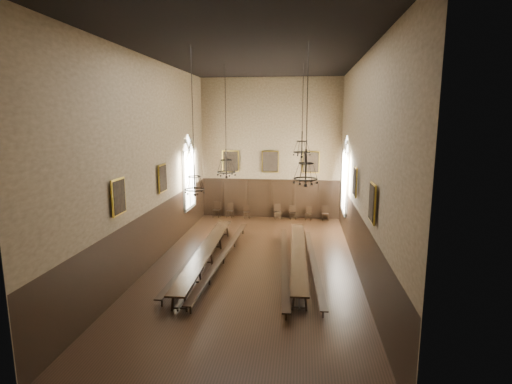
% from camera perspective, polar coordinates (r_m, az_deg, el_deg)
% --- Properties ---
extents(floor, '(9.00, 18.00, 0.02)m').
position_cam_1_polar(floor, '(18.00, -0.36, -10.51)').
color(floor, black).
rests_on(floor, ground).
extents(ceiling, '(9.00, 18.00, 0.02)m').
position_cam_1_polar(ceiling, '(17.02, -0.40, 19.17)').
color(ceiling, black).
rests_on(ceiling, ground).
extents(wall_back, '(9.00, 0.02, 9.00)m').
position_cam_1_polar(wall_back, '(25.85, 2.09, 6.14)').
color(wall_back, '#8D7857').
rests_on(wall_back, ground).
extents(wall_front, '(9.00, 0.02, 9.00)m').
position_cam_1_polar(wall_front, '(8.18, -8.17, -3.24)').
color(wall_front, '#8D7857').
rests_on(wall_front, ground).
extents(wall_left, '(0.02, 18.00, 9.00)m').
position_cam_1_polar(wall_left, '(18.04, -14.78, 3.96)').
color(wall_left, '#8D7857').
rests_on(wall_left, ground).
extents(wall_right, '(0.02, 18.00, 9.00)m').
position_cam_1_polar(wall_right, '(16.97, 14.94, 3.57)').
color(wall_right, '#8D7857').
rests_on(wall_right, ground).
extents(wainscot_panelling, '(9.00, 18.00, 2.50)m').
position_cam_1_polar(wainscot_panelling, '(17.59, -0.37, -6.67)').
color(wainscot_panelling, black).
rests_on(wainscot_panelling, floor).
extents(table_left, '(0.96, 9.81, 0.76)m').
position_cam_1_polar(table_left, '(18.12, -7.08, -9.13)').
color(table_left, black).
rests_on(table_left, floor).
extents(table_right, '(0.84, 9.12, 0.71)m').
position_cam_1_polar(table_right, '(17.86, 6.07, -9.50)').
color(table_right, black).
rests_on(table_right, floor).
extents(bench_left_outer, '(0.37, 9.69, 0.44)m').
position_cam_1_polar(bench_left_outer, '(18.59, -8.48, -9.00)').
color(bench_left_outer, black).
rests_on(bench_left_outer, floor).
extents(bench_left_inner, '(0.68, 10.35, 0.47)m').
position_cam_1_polar(bench_left_inner, '(18.22, -4.67, -9.26)').
color(bench_left_inner, black).
rests_on(bench_left_inner, floor).
extents(bench_right_inner, '(0.85, 9.68, 0.44)m').
position_cam_1_polar(bench_right_inner, '(17.55, 4.10, -10.09)').
color(bench_right_inner, black).
rests_on(bench_right_inner, floor).
extents(bench_right_outer, '(0.73, 9.02, 0.41)m').
position_cam_1_polar(bench_right_outer, '(17.56, 8.21, -10.24)').
color(bench_right_outer, black).
rests_on(bench_right_outer, floor).
extents(chair_0, '(0.49, 0.49, 1.01)m').
position_cam_1_polar(chair_0, '(26.56, -5.64, -2.95)').
color(chair_0, black).
rests_on(chair_0, floor).
extents(chair_1, '(0.48, 0.48, 0.95)m').
position_cam_1_polar(chair_1, '(26.39, -3.73, -3.05)').
color(chair_1, black).
rests_on(chair_1, floor).
extents(chair_2, '(0.46, 0.46, 0.86)m').
position_cam_1_polar(chair_2, '(26.15, -1.35, -3.21)').
color(chair_2, black).
rests_on(chair_2, floor).
extents(chair_4, '(0.50, 0.50, 0.96)m').
position_cam_1_polar(chair_4, '(26.01, 3.11, -3.24)').
color(chair_4, black).
rests_on(chair_4, floor).
extents(chair_5, '(0.44, 0.44, 0.89)m').
position_cam_1_polar(chair_5, '(25.95, 5.28, -3.34)').
color(chair_5, black).
rests_on(chair_5, floor).
extents(chair_6, '(0.45, 0.45, 0.87)m').
position_cam_1_polar(chair_6, '(25.93, 7.52, -3.42)').
color(chair_6, black).
rests_on(chair_6, floor).
extents(chair_7, '(0.44, 0.44, 0.94)m').
position_cam_1_polar(chair_7, '(25.94, 9.86, -3.43)').
color(chair_7, black).
rests_on(chair_7, floor).
extents(chandelier_back_left, '(0.94, 0.94, 5.38)m').
position_cam_1_polar(chandelier_back_left, '(20.05, -4.27, 3.78)').
color(chandelier_back_left, black).
rests_on(chandelier_back_left, ceiling).
extents(chandelier_back_right, '(0.83, 0.83, 4.34)m').
position_cam_1_polar(chandelier_back_right, '(19.66, 6.57, 6.50)').
color(chandelier_back_right, black).
rests_on(chandelier_back_right, ceiling).
extents(chandelier_front_left, '(0.76, 0.76, 5.32)m').
position_cam_1_polar(chandelier_front_left, '(15.03, -8.79, 1.93)').
color(chandelier_front_left, black).
rests_on(chandelier_front_left, ceiling).
extents(chandelier_front_right, '(0.85, 0.85, 4.82)m').
position_cam_1_polar(chandelier_front_right, '(14.12, 7.12, 3.14)').
color(chandelier_front_right, black).
rests_on(chandelier_front_right, ceiling).
extents(portrait_back_0, '(1.10, 0.12, 1.40)m').
position_cam_1_polar(portrait_back_0, '(26.13, -3.65, 4.42)').
color(portrait_back_0, gold).
rests_on(portrait_back_0, wall_back).
extents(portrait_back_1, '(1.10, 0.12, 1.40)m').
position_cam_1_polar(portrait_back_1, '(25.80, 2.06, 4.35)').
color(portrait_back_1, gold).
rests_on(portrait_back_1, wall_back).
extents(portrait_back_2, '(1.10, 0.12, 1.40)m').
position_cam_1_polar(portrait_back_2, '(25.72, 7.85, 4.24)').
color(portrait_back_2, gold).
rests_on(portrait_back_2, wall_back).
extents(portrait_left_0, '(0.12, 1.00, 1.30)m').
position_cam_1_polar(portrait_left_0, '(19.02, -13.21, 1.92)').
color(portrait_left_0, gold).
rests_on(portrait_left_0, wall_left).
extents(portrait_left_1, '(0.12, 1.00, 1.30)m').
position_cam_1_polar(portrait_left_1, '(14.93, -19.04, -0.65)').
color(portrait_left_1, gold).
rests_on(portrait_left_1, wall_left).
extents(portrait_right_0, '(0.12, 1.00, 1.30)m').
position_cam_1_polar(portrait_right_0, '(18.04, 13.97, 1.44)').
color(portrait_right_0, gold).
rests_on(portrait_right_0, wall_right).
extents(portrait_right_1, '(0.12, 1.00, 1.30)m').
position_cam_1_polar(portrait_right_1, '(13.66, 16.29, -1.48)').
color(portrait_right_1, gold).
rests_on(portrait_right_1, wall_right).
extents(window_right, '(0.20, 2.20, 4.60)m').
position_cam_1_polar(window_right, '(22.52, 12.66, 2.45)').
color(window_right, white).
rests_on(window_right, wall_right).
extents(window_left, '(0.20, 2.20, 4.60)m').
position_cam_1_polar(window_left, '(23.32, -9.57, 2.83)').
color(window_left, white).
rests_on(window_left, wall_left).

